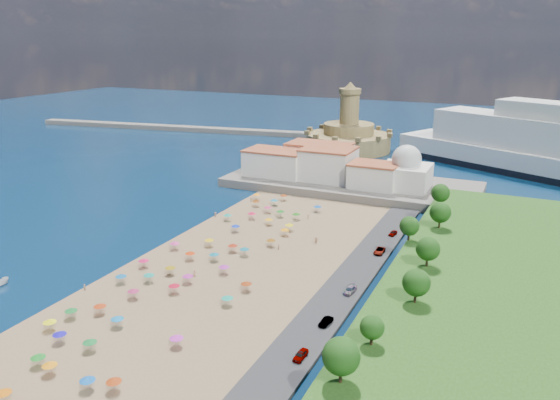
% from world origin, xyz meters
% --- Properties ---
extents(ground, '(700.00, 700.00, 0.00)m').
position_xyz_m(ground, '(0.00, 0.00, 0.00)').
color(ground, '#071938').
rests_on(ground, ground).
extents(terrace, '(90.00, 36.00, 3.00)m').
position_xyz_m(terrace, '(10.00, 73.00, 1.50)').
color(terrace, '#59544C').
rests_on(terrace, ground).
extents(jetty, '(18.00, 70.00, 2.40)m').
position_xyz_m(jetty, '(-12.00, 108.00, 1.20)').
color(jetty, '#59544C').
rests_on(jetty, ground).
extents(breakwater, '(199.03, 34.77, 2.60)m').
position_xyz_m(breakwater, '(-110.00, 153.00, 1.30)').
color(breakwater, '#59544C').
rests_on(breakwater, ground).
extents(waterfront_buildings, '(57.00, 29.00, 11.00)m').
position_xyz_m(waterfront_buildings, '(-3.05, 73.64, 7.88)').
color(waterfront_buildings, silver).
rests_on(waterfront_buildings, terrace).
extents(domed_building, '(16.00, 16.00, 15.00)m').
position_xyz_m(domed_building, '(30.00, 71.00, 8.97)').
color(domed_building, silver).
rests_on(domed_building, terrace).
extents(fortress, '(40.00, 40.00, 32.40)m').
position_xyz_m(fortress, '(-12.00, 138.00, 6.68)').
color(fortress, '#A18950').
rests_on(fortress, ground).
extents(beach_parasols, '(31.71, 116.67, 2.20)m').
position_xyz_m(beach_parasols, '(-1.34, -10.67, 2.15)').
color(beach_parasols, gray).
rests_on(beach_parasols, beach).
extents(beachgoers, '(37.54, 96.29, 1.86)m').
position_xyz_m(beachgoers, '(-0.44, 9.35, 1.13)').
color(beachgoers, tan).
rests_on(beachgoers, beach).
extents(parked_cars, '(2.22, 69.41, 1.33)m').
position_xyz_m(parked_cars, '(36.00, -3.00, 1.34)').
color(parked_cars, gray).
rests_on(parked_cars, promenade).
extents(hillside_trees, '(12.82, 111.42, 6.96)m').
position_xyz_m(hillside_trees, '(47.45, -5.28, 9.92)').
color(hillside_trees, '#382314').
rests_on(hillside_trees, hillside).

